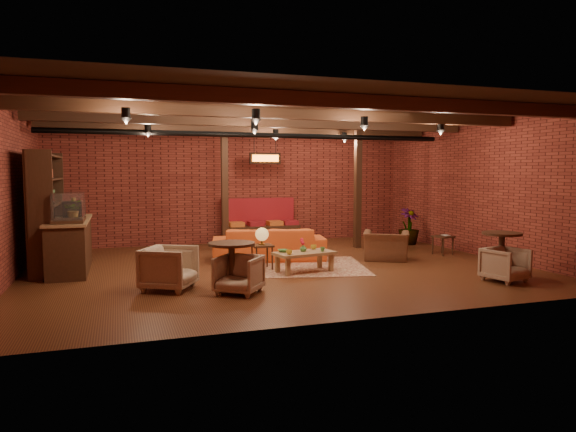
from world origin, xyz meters
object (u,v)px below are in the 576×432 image
object	(u,v)px
sofa	(269,244)
round_table_right	(502,247)
side_table_lamp	(262,238)
round_table_left	(232,258)
plant_tall	(409,190)
armchair_far	(505,263)
coffee_table	(304,254)
armchair_right	(386,241)
armchair_b	(239,273)
side_table_book	(443,237)
armchair_a	(169,266)

from	to	relation	value
sofa	round_table_right	bearing A→B (deg)	150.61
side_table_lamp	round_table_left	size ratio (longest dim) A/B	1.05
round_table_left	plant_tall	bearing A→B (deg)	33.75
round_table_right	armchair_far	xyz separation A→B (m)	(-0.21, -0.35, -0.23)
round_table_right	coffee_table	bearing A→B (deg)	154.75
coffee_table	armchair_far	distance (m)	3.75
coffee_table	armchair_right	size ratio (longest dim) A/B	1.29
armchair_b	armchair_far	xyz separation A→B (m)	(4.82, -0.63, -0.01)
armchair_b	side_table_book	world-z (taller)	armchair_b
coffee_table	armchair_a	xyz separation A→B (m)	(-2.69, -0.70, 0.04)
plant_tall	side_table_lamp	bearing A→B (deg)	-155.43
round_table_left	side_table_book	xyz separation A→B (m)	(5.62, 2.08, -0.13)
plant_tall	round_table_right	bearing A→B (deg)	-98.77
side_table_book	armchair_right	bearing A→B (deg)	-172.27
round_table_left	side_table_book	size ratio (longest dim) A/B	1.66
armchair_b	round_table_right	distance (m)	5.05
coffee_table	side_table_book	size ratio (longest dim) A/B	2.61
armchair_right	round_table_right	bearing A→B (deg)	145.96
side_table_book	round_table_right	world-z (taller)	round_table_right
armchair_b	sofa	bearing A→B (deg)	101.61
side_table_lamp	plant_tall	xyz separation A→B (m)	(4.78, 2.19, 0.84)
sofa	armchair_a	xyz separation A→B (m)	(-2.43, -2.30, 0.04)
side_table_lamp	round_table_right	xyz separation A→B (m)	(4.11, -2.17, -0.09)
round_table_left	plant_tall	xyz separation A→B (m)	(5.77, 3.86, 0.94)
armchair_right	armchair_far	size ratio (longest dim) A/B	1.47
armchair_a	plant_tall	xyz separation A→B (m)	(6.77, 3.45, 1.09)
armchair_b	round_table_right	size ratio (longest dim) A/B	0.82
armchair_b	armchair_right	world-z (taller)	armchair_right
sofa	side_table_lamp	bearing A→B (deg)	78.28
sofa	round_table_right	distance (m)	4.87
round_table_left	armchair_a	xyz separation A→B (m)	(-0.99, 0.40, -0.15)
round_table_left	side_table_book	bearing A→B (deg)	20.32
round_table_right	plant_tall	distance (m)	4.51
side_table_lamp	armchair_a	xyz separation A→B (m)	(-1.98, -1.27, -0.25)
armchair_a	round_table_right	xyz separation A→B (m)	(6.09, -0.91, 0.16)
round_table_left	armchair_a	world-z (taller)	round_table_left
side_table_lamp	armchair_a	distance (m)	2.37
coffee_table	round_table_left	size ratio (longest dim) A/B	1.57
coffee_table	armchair_right	xyz separation A→B (m)	(2.27, 0.75, 0.07)
armchair_far	side_table_book	bearing A→B (deg)	62.25
coffee_table	round_table_right	size ratio (longest dim) A/B	1.51
side_table_lamp	armchair_far	xyz separation A→B (m)	(3.90, -2.52, -0.31)
round_table_right	plant_tall	xyz separation A→B (m)	(0.67, 4.36, 0.93)
armchair_far	plant_tall	distance (m)	4.93
armchair_b	round_table_right	xyz separation A→B (m)	(5.03, -0.28, 0.22)
side_table_book	armchair_b	bearing A→B (deg)	-157.43
armchair_far	armchair_right	bearing A→B (deg)	95.29
coffee_table	armchair_right	world-z (taller)	armchair_right
coffee_table	side_table_book	world-z (taller)	coffee_table
side_table_lamp	armchair_b	bearing A→B (deg)	-115.93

